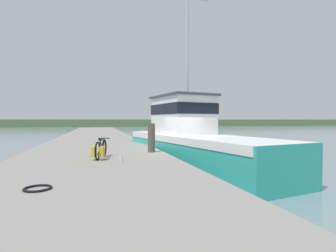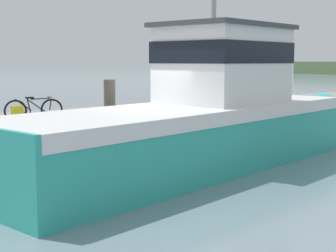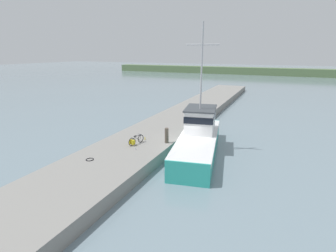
{
  "view_description": "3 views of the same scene",
  "coord_description": "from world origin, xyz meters",
  "px_view_note": "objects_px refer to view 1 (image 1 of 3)",
  "views": [
    {
      "loc": [
        -3.74,
        -11.72,
        2.36
      ],
      "look_at": [
        -0.69,
        -0.43,
        2.1
      ],
      "focal_mm": 28.0,
      "sensor_mm": 36.0,
      "label": 1
    },
    {
      "loc": [
        10.74,
        -7.81,
        2.73
      ],
      "look_at": [
        0.04,
        0.43,
        1.02
      ],
      "focal_mm": 55.0,
      "sensor_mm": 36.0,
      "label": 2
    },
    {
      "loc": [
        7.08,
        -19.24,
        8.31
      ],
      "look_at": [
        -2.94,
        3.15,
        1.29
      ],
      "focal_mm": 28.0,
      "sensor_mm": 36.0,
      "label": 3
    }
  ],
  "objects_px": {
    "bicycle_touring": "(100,150)",
    "mooring_post": "(151,138)",
    "fishing_boat_main": "(189,140)",
    "water_bottle_by_bike": "(104,151)",
    "water_bottle_on_curb": "(121,159)"
  },
  "relations": [
    {
      "from": "water_bottle_by_bike",
      "to": "water_bottle_on_curb",
      "type": "height_order",
      "value": "water_bottle_by_bike"
    },
    {
      "from": "bicycle_touring",
      "to": "water_bottle_on_curb",
      "type": "relative_size",
      "value": 7.32
    },
    {
      "from": "mooring_post",
      "to": "water_bottle_on_curb",
      "type": "xyz_separation_m",
      "value": [
        -1.54,
        -2.47,
        -0.52
      ]
    },
    {
      "from": "water_bottle_on_curb",
      "to": "water_bottle_by_bike",
      "type": "bearing_deg",
      "value": 101.42
    },
    {
      "from": "bicycle_touring",
      "to": "water_bottle_by_bike",
      "type": "xyz_separation_m",
      "value": [
        0.18,
        1.34,
        -0.21
      ]
    },
    {
      "from": "mooring_post",
      "to": "water_bottle_by_bike",
      "type": "bearing_deg",
      "value": -176.96
    },
    {
      "from": "bicycle_touring",
      "to": "mooring_post",
      "type": "xyz_separation_m",
      "value": [
        2.2,
        1.45,
        0.3
      ]
    },
    {
      "from": "fishing_boat_main",
      "to": "mooring_post",
      "type": "bearing_deg",
      "value": -157.25
    },
    {
      "from": "fishing_boat_main",
      "to": "bicycle_touring",
      "type": "relative_size",
      "value": 7.92
    },
    {
      "from": "fishing_boat_main",
      "to": "water_bottle_on_curb",
      "type": "distance_m",
      "value": 5.56
    },
    {
      "from": "mooring_post",
      "to": "water_bottle_on_curb",
      "type": "height_order",
      "value": "mooring_post"
    },
    {
      "from": "fishing_boat_main",
      "to": "bicycle_touring",
      "type": "distance_m",
      "value": 5.41
    },
    {
      "from": "mooring_post",
      "to": "water_bottle_by_bike",
      "type": "height_order",
      "value": "mooring_post"
    },
    {
      "from": "fishing_boat_main",
      "to": "water_bottle_by_bike",
      "type": "distance_m",
      "value": 4.63
    },
    {
      "from": "bicycle_touring",
      "to": "mooring_post",
      "type": "relative_size",
      "value": 1.32
    }
  ]
}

